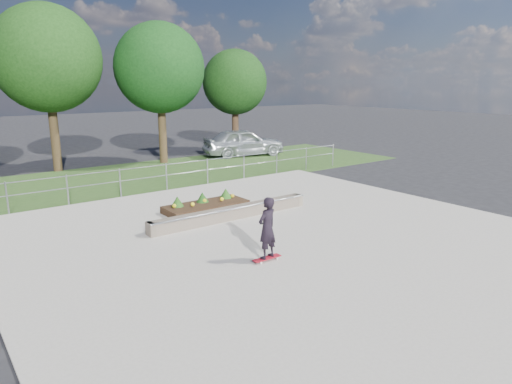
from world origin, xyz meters
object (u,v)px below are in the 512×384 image
skateboarder (267,228)px  parked_car (244,142)px  grind_ledge (232,213)px  planter_bed (206,205)px

skateboarder → parked_car: skateboarder is taller
grind_ledge → skateboarder: size_ratio=3.58×
planter_bed → skateboarder: 5.25m
parked_car → planter_bed: bearing=153.8°
grind_ledge → skateboarder: bearing=-110.7°
planter_bed → parked_car: parked_car is taller
grind_ledge → planter_bed: planter_bed is taller
planter_bed → parked_car: (8.45, 9.52, 0.61)m
skateboarder → planter_bed: bearing=76.7°
parked_car → skateboarder: bearing=161.9°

